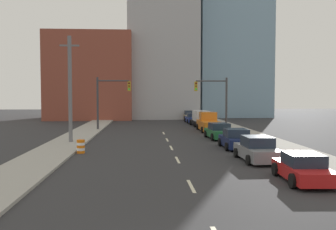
# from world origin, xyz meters

# --- Properties ---
(sidewalk_left) EXTENTS (3.24, 88.21, 0.15)m
(sidewalk_left) POSITION_xyz_m (-8.55, 44.10, 0.08)
(sidewalk_left) COLOR #9E9B93
(sidewalk_left) RESTS_ON ground
(sidewalk_right) EXTENTS (3.24, 88.21, 0.15)m
(sidewalk_right) POSITION_xyz_m (8.55, 44.10, 0.08)
(sidewalk_right) COLOR #9E9B93
(sidewalk_right) RESTS_ON ground
(lane_stripe_at_8m) EXTENTS (0.16, 2.40, 0.01)m
(lane_stripe_at_8m) POSITION_xyz_m (0.00, 8.40, 0.00)
(lane_stripe_at_8m) COLOR beige
(lane_stripe_at_8m) RESTS_ON ground
(lane_stripe_at_15m) EXTENTS (0.16, 2.40, 0.01)m
(lane_stripe_at_15m) POSITION_xyz_m (0.00, 15.19, 0.00)
(lane_stripe_at_15m) COLOR beige
(lane_stripe_at_15m) RESTS_ON ground
(lane_stripe_at_21m) EXTENTS (0.16, 2.40, 0.01)m
(lane_stripe_at_21m) POSITION_xyz_m (0.00, 20.61, 0.00)
(lane_stripe_at_21m) COLOR beige
(lane_stripe_at_21m) RESTS_ON ground
(lane_stripe_at_26m) EXTENTS (0.16, 2.40, 0.01)m
(lane_stripe_at_26m) POSITION_xyz_m (0.00, 25.75, 0.00)
(lane_stripe_at_26m) COLOR beige
(lane_stripe_at_26m) RESTS_ON ground
(lane_stripe_at_32m) EXTENTS (0.16, 2.40, 0.01)m
(lane_stripe_at_32m) POSITION_xyz_m (0.00, 31.80, 0.00)
(lane_stripe_at_32m) COLOR beige
(lane_stripe_at_32m) RESTS_ON ground
(building_brick_left) EXTENTS (14.00, 16.00, 14.32)m
(building_brick_left) POSITION_xyz_m (-11.06, 59.13, 7.16)
(building_brick_left) COLOR brown
(building_brick_left) RESTS_ON ground
(building_office_center) EXTENTS (12.00, 20.00, 25.19)m
(building_office_center) POSITION_xyz_m (1.23, 63.13, 12.60)
(building_office_center) COLOR #A8A8AD
(building_office_center) RESTS_ON ground
(building_glass_right) EXTENTS (13.00, 20.00, 29.70)m
(building_glass_right) POSITION_xyz_m (14.66, 67.13, 14.85)
(building_glass_right) COLOR #7A9EB7
(building_glass_right) RESTS_ON ground
(traffic_signal_left) EXTENTS (3.92, 0.35, 6.13)m
(traffic_signal_left) POSITION_xyz_m (-6.34, 35.38, 3.95)
(traffic_signal_left) COLOR #38383D
(traffic_signal_left) RESTS_ON ground
(traffic_signal_right) EXTENTS (3.92, 0.35, 6.13)m
(traffic_signal_right) POSITION_xyz_m (6.51, 35.38, 3.95)
(traffic_signal_right) COLOR #38383D
(traffic_signal_right) RESTS_ON ground
(utility_pole_left_mid) EXTENTS (1.60, 0.32, 9.01)m
(utility_pole_left_mid) POSITION_xyz_m (-8.28, 23.71, 4.63)
(utility_pole_left_mid) COLOR slate
(utility_pole_left_mid) RESTS_ON ground
(traffic_barrel) EXTENTS (0.56, 0.56, 0.95)m
(traffic_barrel) POSITION_xyz_m (-6.55, 18.35, 0.47)
(traffic_barrel) COLOR orange
(traffic_barrel) RESTS_ON ground
(sedan_red) EXTENTS (2.27, 4.30, 1.35)m
(sedan_red) POSITION_xyz_m (5.39, 8.92, 0.63)
(sedan_red) COLOR red
(sedan_red) RESTS_ON ground
(sedan_gray) EXTENTS (2.19, 4.50, 1.54)m
(sedan_gray) POSITION_xyz_m (4.91, 14.53, 0.69)
(sedan_gray) COLOR slate
(sedan_gray) RESTS_ON ground
(sedan_navy) EXTENTS (2.21, 4.28, 1.50)m
(sedan_navy) POSITION_xyz_m (4.95, 20.07, 0.68)
(sedan_navy) COLOR #141E47
(sedan_navy) RESTS_ON ground
(sedan_green) EXTENTS (2.36, 4.68, 1.47)m
(sedan_green) POSITION_xyz_m (4.92, 26.32, 0.67)
(sedan_green) COLOR #1E6033
(sedan_green) RESTS_ON ground
(pickup_truck_orange) EXTENTS (2.42, 6.35, 2.12)m
(pickup_truck_orange) POSITION_xyz_m (5.26, 33.83, 0.86)
(pickup_truck_orange) COLOR orange
(pickup_truck_orange) RESTS_ON ground
(box_truck_black) EXTENTS (2.46, 6.05, 2.01)m
(box_truck_black) POSITION_xyz_m (5.40, 40.63, 0.96)
(box_truck_black) COLOR black
(box_truck_black) RESTS_ON ground
(sedan_blue) EXTENTS (2.12, 4.24, 1.44)m
(sedan_blue) POSITION_xyz_m (5.06, 46.59, 0.65)
(sedan_blue) COLOR navy
(sedan_blue) RESTS_ON ground
(sedan_tan) EXTENTS (2.20, 4.72, 1.55)m
(sedan_tan) POSITION_xyz_m (5.38, 52.58, 0.71)
(sedan_tan) COLOR tan
(sedan_tan) RESTS_ON ground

